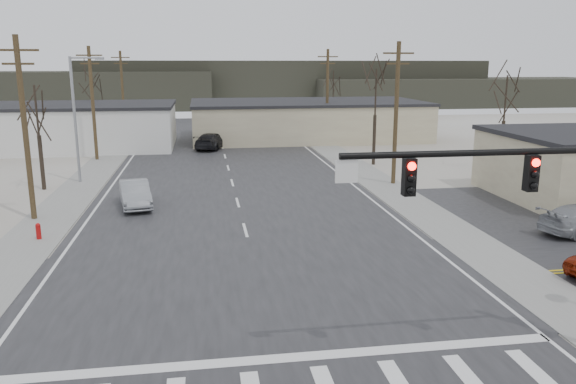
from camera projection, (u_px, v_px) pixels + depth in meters
The scene contains 27 objects.
ground at pixel (262, 291), 21.54m from camera, with size 140.00×140.00×0.00m, color silver.
main_road at pixel (237, 199), 35.98m from camera, with size 18.00×110.00×0.05m, color #242426.
cross_road at pixel (262, 290), 21.53m from camera, with size 90.00×10.00×0.04m, color #242426.
sidewalk_left at pixel (80, 188), 39.22m from camera, with size 3.00×90.00×0.06m, color gray.
sidewalk_right at pixel (373, 178), 42.37m from camera, with size 3.00×90.00×0.06m, color gray.
traffic_signal_mast at pixel (564, 205), 15.69m from camera, with size 8.95×0.43×7.20m.
fire_hydrant at pixel (38, 231), 27.62m from camera, with size 0.24×0.24×0.87m.
building_left_far at pixel (63, 126), 57.18m from camera, with size 22.30×12.30×4.50m.
building_right_far at pixel (307, 120), 64.92m from camera, with size 26.30×14.30×4.30m.
upole_left_b at pixel (25, 126), 30.21m from camera, with size 2.20×0.30×10.00m.
upole_left_c at pixel (93, 102), 49.47m from camera, with size 2.20×0.30×10.00m.
upole_left_d at pixel (123, 91), 68.74m from camera, with size 2.20×0.30×10.00m.
upole_right_a at pixel (396, 111), 39.41m from camera, with size 2.20×0.30×10.00m.
upole_right_b at pixel (327, 94), 60.60m from camera, with size 2.20×0.30×10.00m.
streetlight_main at pixel (77, 113), 39.98m from camera, with size 2.40×0.25×9.00m.
tree_left_near at pixel (37, 113), 37.69m from camera, with size 3.30×3.30×7.35m.
tree_right_mid at pixel (376, 95), 47.11m from camera, with size 3.74×3.74×8.33m.
tree_left_far at pixel (92, 84), 62.35m from camera, with size 3.96×3.96×8.82m.
tree_right_far at pixel (333, 86), 72.60m from camera, with size 3.52×3.52×7.84m.
tree_lot at pixel (505, 101), 44.75m from camera, with size 3.52×3.52×7.84m.
hill_left at pixel (21, 91), 104.15m from camera, with size 70.00×18.00×7.00m, color #333026.
hill_center at pixel (284, 83), 115.22m from camera, with size 80.00×18.00×9.00m, color #333026.
hill_right at pixel (457, 92), 115.04m from camera, with size 60.00×18.00×5.50m, color #333026.
sedan_crossing at pixel (135, 194), 33.92m from camera, with size 1.65×4.72×1.55m, color gray.
car_far_a at pixel (212, 141), 56.78m from camera, with size 2.25×5.53×1.61m, color black.
car_far_b at pixel (221, 128), 68.50m from camera, with size 1.71×4.25×1.45m, color black.
car_parked_dark_a at pixel (559, 191), 35.04m from camera, with size 1.70×4.23×1.44m, color black.
Camera 1 is at (-2.08, -20.05, 8.54)m, focal length 35.00 mm.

